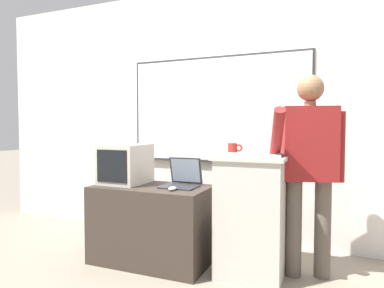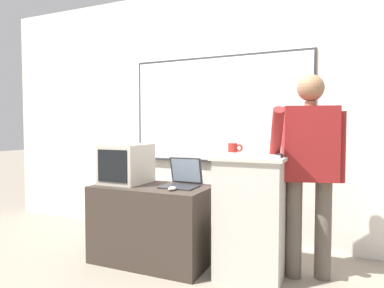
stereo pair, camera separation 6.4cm
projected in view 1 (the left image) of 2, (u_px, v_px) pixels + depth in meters
name	position (u px, v px, depth m)	size (l,w,h in m)	color
ground_plane	(198.00, 286.00, 2.65)	(30.00, 30.00, 0.00)	gray
back_wall	(238.00, 113.00, 3.70)	(6.40, 0.17, 2.77)	silver
lectern_podium	(251.00, 215.00, 2.82)	(0.57, 0.51, 1.00)	#BCB7AD
side_desk	(152.00, 224.00, 3.11)	(1.05, 0.57, 0.70)	#382D26
person_presenter	(309.00, 161.00, 2.77)	(0.59, 0.61, 1.65)	brown
laptop	(183.00, 178.00, 3.08)	(0.31, 0.31, 0.26)	#28282D
wireless_keyboard	(253.00, 155.00, 2.73)	(0.46, 0.14, 0.02)	beige
computer_mouse_by_laptop	(172.00, 189.00, 2.87)	(0.06, 0.10, 0.03)	silver
computer_mouse_by_keyboard	(280.00, 155.00, 2.64)	(0.06, 0.10, 0.03)	black
crt_monitor	(125.00, 164.00, 3.24)	(0.38, 0.44, 0.37)	#BCB7A8
coffee_mug	(233.00, 148.00, 3.04)	(0.13, 0.08, 0.09)	maroon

